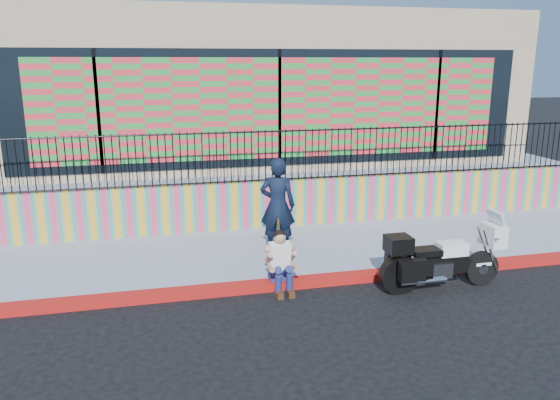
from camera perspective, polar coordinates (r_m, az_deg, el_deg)
name	(u,v)px	position (r m, az deg, el deg)	size (l,w,h in m)	color
ground	(331,283)	(10.19, 5.33, -8.65)	(90.00, 90.00, 0.00)	black
red_curb	(331,279)	(10.16, 5.34, -8.26)	(16.00, 0.30, 0.15)	#B20C15
sidewalk	(306,250)	(11.63, 2.75, -5.24)	(16.00, 3.00, 0.15)	gray
mural_wall	(288,203)	(12.93, 0.84, -0.32)	(16.00, 0.20, 1.10)	#F34070
metal_fence	(288,155)	(12.68, 0.85, 4.71)	(15.80, 0.04, 1.20)	black
elevated_platform	(250,167)	(17.81, -3.18, 3.48)	(16.00, 10.00, 1.25)	gray
storefront_building	(250,85)	(17.30, -3.17, 11.92)	(14.00, 8.06, 4.00)	#CBB087
police_motorcycle	(440,258)	(10.12, 16.36, -5.81)	(2.25, 0.74, 1.40)	black
police_officer	(278,205)	(11.05, -0.25, -0.56)	(0.71, 0.47, 1.96)	black
seated_man	(281,267)	(9.67, 0.14, -7.01)	(0.54, 0.71, 1.06)	navy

